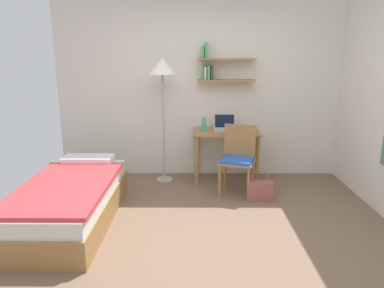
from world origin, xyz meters
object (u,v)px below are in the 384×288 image
Objects in this scene: laptop at (225,126)px; book_stack at (248,129)px; water_bottle at (204,125)px; standing_lamp at (162,73)px; desk_chair at (238,156)px; handbag at (259,190)px; bed at (70,201)px; desk at (226,141)px.

book_stack is (0.32, -0.11, -0.02)m from laptop.
standing_lamp is at bearing 176.18° from water_bottle.
book_stack is (0.19, 0.47, 0.27)m from desk_chair.
standing_lamp is 1.43m from book_stack.
laptop is at bearing 115.08° from handbag.
bed is 6.10× the size of laptop.
handbag is (0.26, -0.25, -0.37)m from desk_chair.
bed is 2.05× the size of desk.
water_bottle is (1.51, 1.30, 0.61)m from bed.
standing_lamp is 8.60× the size of water_bottle.
desk_chair is (1.94, 0.85, 0.27)m from bed.
desk_chair is 0.57m from book_stack.
desk_chair is at bearing 135.65° from handbag.
water_bottle is 1.21m from handbag.
desk_chair reaches higher than book_stack.
handbag is at bearing -45.04° from water_bottle.
standing_lamp reaches higher than desk_chair.
book_stack is at bearing 31.86° from bed.
desk_chair is 1.54m from standing_lamp.
standing_lamp is 5.59× the size of laptop.
desk is at bearing 172.85° from book_stack.
handbag is at bearing -64.92° from laptop.
laptop is 1.13m from handbag.
book_stack is at bearing -0.69° from standing_lamp.
book_stack is 0.58× the size of handbag.
desk_chair reaches higher than desk.
water_bottle is at bearing -169.03° from desk.
desk is 2.97× the size of laptop.
desk is 0.96m from handbag.
desk_chair is 2.89× the size of laptop.
desk is at bearing 36.70° from bed.
desk reaches higher than handbag.
water_bottle reaches higher than handbag.
desk is 4.56× the size of water_bottle.
bed is 8.03× the size of book_stack.
standing_lamp is at bearing 149.98° from handbag.
desk_chair is at bearing -25.47° from standing_lamp.
bed is at bearing -148.14° from book_stack.
desk is at bearing 103.05° from desk_chair.
book_stack is at bearing 2.21° from water_bottle.
standing_lamp is at bearing 55.19° from bed.
standing_lamp is 1.17m from laptop.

